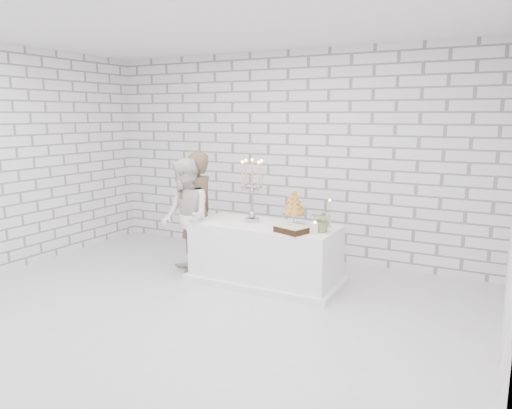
# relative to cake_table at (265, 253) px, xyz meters

# --- Properties ---
(ground) EXTENTS (6.00, 5.00, 0.01)m
(ground) POSITION_rel_cake_table_xyz_m (-0.30, -1.19, -0.38)
(ground) COLOR silver
(ground) RESTS_ON ground
(ceiling) EXTENTS (6.00, 5.00, 0.01)m
(ceiling) POSITION_rel_cake_table_xyz_m (-0.30, -1.19, 2.62)
(ceiling) COLOR white
(ceiling) RESTS_ON ground
(wall_back) EXTENTS (6.00, 0.01, 3.00)m
(wall_back) POSITION_rel_cake_table_xyz_m (-0.30, 1.31, 1.12)
(wall_back) COLOR white
(wall_back) RESTS_ON ground
(wall_left) EXTENTS (0.01, 5.00, 3.00)m
(wall_left) POSITION_rel_cake_table_xyz_m (-3.30, -1.19, 1.12)
(wall_left) COLOR white
(wall_left) RESTS_ON ground
(cake_table) EXTENTS (1.80, 0.80, 0.75)m
(cake_table) POSITION_rel_cake_table_xyz_m (0.00, 0.00, 0.00)
(cake_table) COLOR white
(cake_table) RESTS_ON ground
(groom) EXTENTS (0.48, 0.64, 1.61)m
(groom) POSITION_rel_cake_table_xyz_m (-1.02, -0.01, 0.43)
(groom) COLOR #473827
(groom) RESTS_ON ground
(bride) EXTENTS (0.95, 0.94, 1.55)m
(bride) POSITION_rel_cake_table_xyz_m (-1.03, -0.25, 0.40)
(bride) COLOR silver
(bride) RESTS_ON ground
(candelabra) EXTENTS (0.41, 0.41, 0.80)m
(candelabra) POSITION_rel_cake_table_xyz_m (-0.21, 0.05, 0.78)
(candelabra) COLOR #9E9EA8
(candelabra) RESTS_ON cake_table
(croquembouche) EXTENTS (0.34, 0.34, 0.44)m
(croquembouche) POSITION_rel_cake_table_xyz_m (0.32, 0.15, 0.60)
(croquembouche) COLOR #A67628
(croquembouche) RESTS_ON cake_table
(chocolate_cake) EXTENTS (0.41, 0.34, 0.08)m
(chocolate_cake) POSITION_rel_cake_table_xyz_m (0.46, -0.26, 0.42)
(chocolate_cake) COLOR black
(chocolate_cake) RESTS_ON cake_table
(pillar_candle) EXTENTS (0.08, 0.08, 0.12)m
(pillar_candle) POSITION_rel_cake_table_xyz_m (0.71, -0.15, 0.44)
(pillar_candle) COLOR white
(pillar_candle) RESTS_ON cake_table
(extra_taper) EXTENTS (0.07, 0.07, 0.32)m
(extra_taper) POSITION_rel_cake_table_xyz_m (0.76, 0.21, 0.54)
(extra_taper) COLOR #BEA78D
(extra_taper) RESTS_ON cake_table
(flowers) EXTENTS (0.27, 0.24, 0.28)m
(flowers) POSITION_rel_cake_table_xyz_m (0.77, -0.05, 0.52)
(flowers) COLOR #466F30
(flowers) RESTS_ON cake_table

